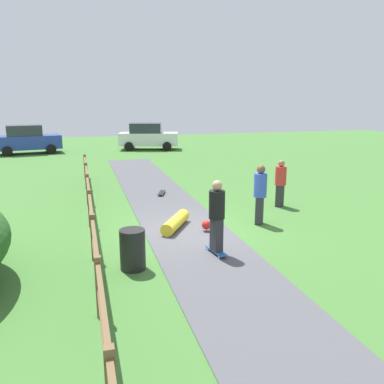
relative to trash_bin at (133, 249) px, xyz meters
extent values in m
plane|color=#427533|center=(1.80, 2.04, -0.45)|extent=(60.00, 60.00, 0.00)
cube|color=#515156|center=(1.80, 2.04, -0.44)|extent=(2.40, 28.00, 0.02)
cube|color=brown|center=(-0.80, -1.82, 0.10)|extent=(0.12, 0.12, 1.10)
cube|color=brown|center=(-0.80, 0.75, 0.10)|extent=(0.12, 0.12, 1.10)
cube|color=brown|center=(-0.80, 3.32, 0.10)|extent=(0.12, 0.12, 1.10)
cube|color=brown|center=(-0.80, 5.89, 0.10)|extent=(0.12, 0.12, 1.10)
cube|color=brown|center=(-0.80, 8.47, 0.10)|extent=(0.12, 0.12, 1.10)
cube|color=brown|center=(-0.80, 11.04, 0.10)|extent=(0.12, 0.12, 1.10)
cube|color=brown|center=(-0.80, 2.04, 0.05)|extent=(0.08, 18.00, 0.09)
cube|color=brown|center=(-0.80, 2.04, 0.50)|extent=(0.08, 18.00, 0.09)
cylinder|color=black|center=(0.00, 0.00, 0.00)|extent=(0.56, 0.56, 0.90)
cube|color=#265999|center=(2.03, 0.30, -0.36)|extent=(0.33, 0.82, 0.02)
cylinder|color=silver|center=(1.91, 0.56, -0.40)|extent=(0.04, 0.06, 0.06)
cylinder|color=silver|center=(2.06, 0.58, -0.40)|extent=(0.04, 0.06, 0.06)
cylinder|color=silver|center=(2.00, 0.01, -0.40)|extent=(0.04, 0.06, 0.06)
cylinder|color=silver|center=(2.15, 0.03, -0.40)|extent=(0.04, 0.06, 0.06)
cube|color=#2D2D33|center=(2.03, 0.30, 0.06)|extent=(0.25, 0.35, 0.80)
cylinder|color=black|center=(2.03, 0.30, 0.79)|extent=(0.44, 0.44, 0.67)
sphere|color=tan|center=(2.03, 0.30, 1.25)|extent=(0.24, 0.24, 0.24)
cylinder|color=yellow|center=(1.53, 2.42, -0.25)|extent=(1.13, 1.53, 0.36)
sphere|color=red|center=(2.31, 1.95, -0.25)|extent=(0.26, 0.26, 0.26)
cube|color=black|center=(1.97, 6.62, -0.36)|extent=(0.46, 0.82, 0.02)
cylinder|color=silver|center=(1.95, 6.33, -0.40)|extent=(0.05, 0.07, 0.06)
cylinder|color=silver|center=(1.81, 6.38, -0.40)|extent=(0.05, 0.07, 0.06)
cylinder|color=silver|center=(2.14, 6.86, -0.40)|extent=(0.05, 0.07, 0.06)
cylinder|color=silver|center=(2.00, 6.91, -0.40)|extent=(0.05, 0.07, 0.06)
cube|color=#2D2D33|center=(5.58, 3.87, -0.07)|extent=(0.37, 0.36, 0.76)
cylinder|color=red|center=(5.58, 3.87, 0.63)|extent=(0.54, 0.54, 0.63)
sphere|color=#9E704C|center=(5.58, 3.87, 1.06)|extent=(0.23, 0.23, 0.23)
cube|color=#2D2D33|center=(4.04, 2.22, -0.03)|extent=(0.35, 0.38, 0.83)
cylinder|color=blue|center=(4.04, 2.22, 0.73)|extent=(0.53, 0.53, 0.70)
sphere|color=brown|center=(4.04, 2.22, 1.21)|extent=(0.25, 0.25, 0.25)
cube|color=silver|center=(3.87, 20.72, 0.32)|extent=(4.49, 2.67, 0.90)
cube|color=#2D333D|center=(3.68, 20.77, 1.12)|extent=(2.51, 2.05, 0.70)
cylinder|color=black|center=(5.39, 21.25, -0.13)|extent=(0.68, 0.39, 0.64)
cylinder|color=black|center=(4.96, 19.54, -0.13)|extent=(0.68, 0.39, 0.64)
cylinder|color=black|center=(2.77, 21.91, -0.13)|extent=(0.68, 0.39, 0.64)
cylinder|color=black|center=(2.35, 20.20, -0.13)|extent=(0.68, 0.39, 0.64)
cube|color=#283D99|center=(-4.33, 20.72, 0.32)|extent=(4.42, 2.36, 0.90)
cube|color=#2D333D|center=(-4.53, 20.69, 1.12)|extent=(2.42, 1.90, 0.70)
cylinder|color=black|center=(-3.14, 21.81, -0.13)|extent=(0.67, 0.34, 0.64)
cylinder|color=black|center=(-2.86, 20.08, -0.13)|extent=(0.67, 0.34, 0.64)
cylinder|color=black|center=(-5.81, 21.37, -0.13)|extent=(0.67, 0.34, 0.64)
cylinder|color=black|center=(-5.52, 19.64, -0.13)|extent=(0.67, 0.34, 0.64)
camera|label=1|loc=(-0.96, -8.23, 3.21)|focal=37.38mm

